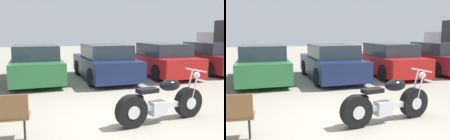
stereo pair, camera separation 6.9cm
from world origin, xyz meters
TOP-DOWN VIEW (x-y plane):
  - ground_plane at (0.00, 0.00)m, footprint 60.00×60.00m
  - motorcycle at (0.58, -0.38)m, footprint 2.20×0.69m
  - parked_car_green at (-1.85, 5.20)m, footprint 1.91×4.29m
  - parked_car_navy at (0.84, 4.78)m, footprint 1.91×4.29m
  - parked_car_red at (3.53, 4.93)m, footprint 1.91×4.29m
  - parked_car_maroon at (6.22, 5.11)m, footprint 1.91×4.29m

SIDE VIEW (x-z plane):
  - ground_plane at x=0.00m, z-range 0.00..0.00m
  - motorcycle at x=0.58m, z-range -0.12..0.97m
  - parked_car_green at x=-1.85m, z-range -0.04..1.41m
  - parked_car_navy at x=0.84m, z-range -0.04..1.41m
  - parked_car_red at x=3.53m, z-range -0.04..1.41m
  - parked_car_maroon at x=6.22m, z-range -0.04..1.41m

